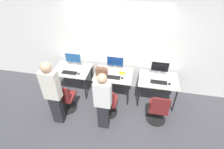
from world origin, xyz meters
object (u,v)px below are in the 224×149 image
(person_center, at_px, (103,101))
(mouse_right, at_px, (170,84))
(keyboard_left, at_px, (69,73))
(monitor_right, at_px, (160,68))
(monitor_left, at_px, (73,59))
(monitor_center, at_px, (115,63))
(keyboard_right, at_px, (159,82))
(office_chair_left, at_px, (65,99))
(keyboard_center, at_px, (113,77))
(mouse_center, at_px, (122,78))
(office_chair_center, at_px, (108,104))
(person_left, at_px, (53,92))
(handbag, at_px, (102,72))
(office_chair_right, at_px, (158,110))
(mouse_left, at_px, (79,74))

(person_center, bearing_deg, mouse_right, 33.32)
(keyboard_left, relative_size, monitor_right, 0.90)
(monitor_left, height_order, monitor_center, same)
(monitor_right, relative_size, keyboard_right, 1.11)
(office_chair_left, bearing_deg, keyboard_right, 16.51)
(keyboard_center, xyz_separation_m, mouse_center, (0.26, 0.00, 0.01))
(office_chair_center, distance_m, mouse_right, 1.61)
(keyboard_right, bearing_deg, keyboard_left, -178.91)
(keyboard_left, height_order, mouse_right, mouse_right)
(person_left, xyz_separation_m, handbag, (0.84, 1.06, -0.09))
(person_left, bearing_deg, office_chair_left, 84.25)
(monitor_left, distance_m, mouse_right, 2.65)
(monitor_right, height_order, office_chair_right, monitor_right)
(mouse_right, bearing_deg, person_left, -158.39)
(keyboard_left, height_order, office_chair_center, office_chair_center)
(keyboard_left, bearing_deg, monitor_right, 9.03)
(keyboard_center, xyz_separation_m, office_chair_right, (1.21, -0.58, -0.38))
(handbag, bearing_deg, keyboard_center, -7.74)
(office_chair_left, distance_m, person_left, 0.68)
(monitor_center, distance_m, monitor_right, 1.18)
(monitor_left, bearing_deg, monitor_center, 2.50)
(mouse_left, xyz_separation_m, office_chair_left, (-0.18, -0.62, -0.38))
(office_chair_left, height_order, mouse_right, office_chair_left)
(mouse_left, relative_size, person_center, 0.06)
(office_chair_center, relative_size, mouse_right, 10.06)
(mouse_center, xyz_separation_m, person_center, (-0.28, -0.97, 0.08))
(office_chair_left, xyz_separation_m, handbag, (0.80, 0.70, 0.48))
(mouse_right, xyz_separation_m, handbag, (-1.74, 0.04, 0.10))
(monitor_right, bearing_deg, handbag, -168.22)
(person_center, xyz_separation_m, office_chair_right, (1.24, 0.38, -0.47))
(person_left, relative_size, monitor_right, 3.79)
(monitor_left, xyz_separation_m, office_chair_center, (1.17, -0.93, -0.59))
(office_chair_center, height_order, handbag, handbag)
(office_chair_center, xyz_separation_m, keyboard_right, (1.19, 0.62, 0.38))
(monitor_center, xyz_separation_m, handbag, (-0.30, -0.34, -0.10))
(monitor_left, relative_size, monitor_right, 1.00)
(keyboard_center, relative_size, person_center, 0.26)
(mouse_center, bearing_deg, monitor_left, 167.26)
(office_chair_left, bearing_deg, person_left, -95.75)
(keyboard_center, relative_size, mouse_center, 4.55)
(person_left, height_order, office_chair_right, person_left)
(office_chair_left, height_order, keyboard_center, office_chair_left)
(handbag, bearing_deg, mouse_right, -1.34)
(keyboard_right, bearing_deg, office_chair_right, -87.04)
(keyboard_left, bearing_deg, person_center, -39.15)
(keyboard_left, xyz_separation_m, office_chair_center, (1.17, -0.57, -0.38))
(keyboard_left, xyz_separation_m, mouse_right, (2.62, 0.03, 0.01))
(monitor_left, xyz_separation_m, keyboard_left, (0.00, -0.35, -0.21))
(keyboard_left, distance_m, monitor_right, 2.40)
(office_chair_right, bearing_deg, person_center, -162.78)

